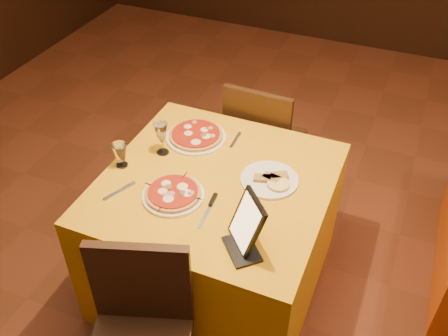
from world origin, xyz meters
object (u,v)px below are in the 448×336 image
at_px(pizza_near, 173,194).
at_px(pizza_far, 196,136).
at_px(chair_main_far, 266,140).
at_px(tablet, 247,222).
at_px(main_table, 217,233).
at_px(wine_glass, 162,138).
at_px(water_glass, 120,155).

bearing_deg(pizza_near, pizza_far, 102.02).
xyz_separation_m(chair_main_far, pizza_far, (-0.24, -0.52, 0.31)).
bearing_deg(tablet, pizza_far, 178.38).
height_order(pizza_near, pizza_far, same).
relative_size(main_table, tablet, 4.51).
xyz_separation_m(main_table, wine_glass, (-0.35, 0.10, 0.47)).
distance_m(main_table, wine_glass, 0.59).
distance_m(main_table, chair_main_far, 0.80).
height_order(main_table, chair_main_far, chair_main_far).
bearing_deg(pizza_near, tablet, -17.93).
bearing_deg(tablet, pizza_near, -150.38).
height_order(pizza_near, wine_glass, wine_glass).
distance_m(main_table, water_glass, 0.66).
distance_m(wine_glass, tablet, 0.75).
bearing_deg(water_glass, tablet, -17.60).
bearing_deg(pizza_far, tablet, -49.17).
bearing_deg(pizza_far, wine_glass, -120.24).
relative_size(wine_glass, tablet, 0.78).
xyz_separation_m(main_table, tablet, (0.28, -0.32, 0.49)).
relative_size(chair_main_far, pizza_far, 2.78).
bearing_deg(water_glass, main_table, 8.93).
height_order(pizza_near, tablet, tablet).
relative_size(chair_main_far, pizza_near, 3.09).
relative_size(chair_main_far, water_glass, 7.00).
distance_m(chair_main_far, pizza_near, 1.04).
xyz_separation_m(water_glass, tablet, (0.77, -0.24, 0.06)).
relative_size(main_table, wine_glass, 5.79).
height_order(pizza_far, water_glass, water_glass).
distance_m(pizza_near, wine_glass, 0.36).
relative_size(chair_main_far, wine_glass, 4.79).
height_order(main_table, pizza_far, pizza_far).
distance_m(pizza_near, tablet, 0.45).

